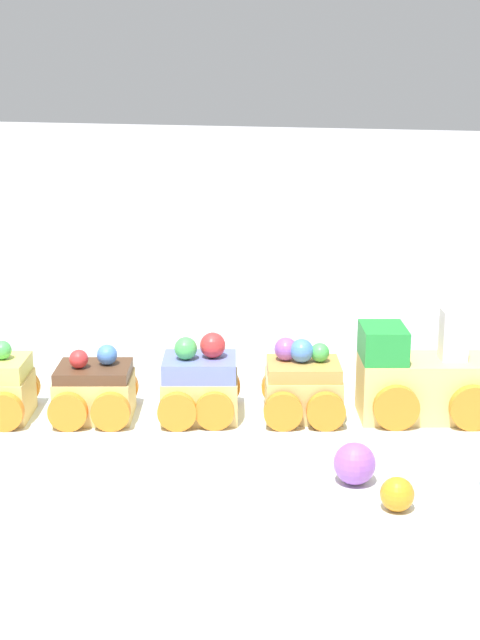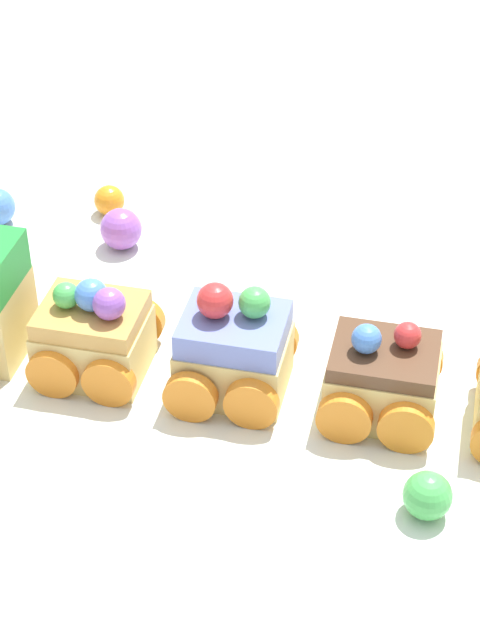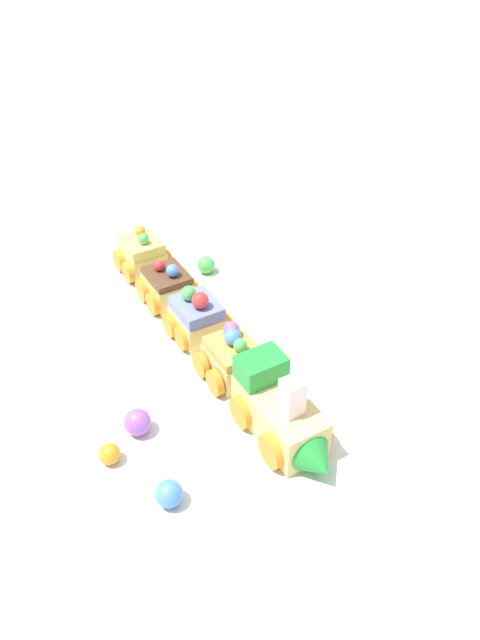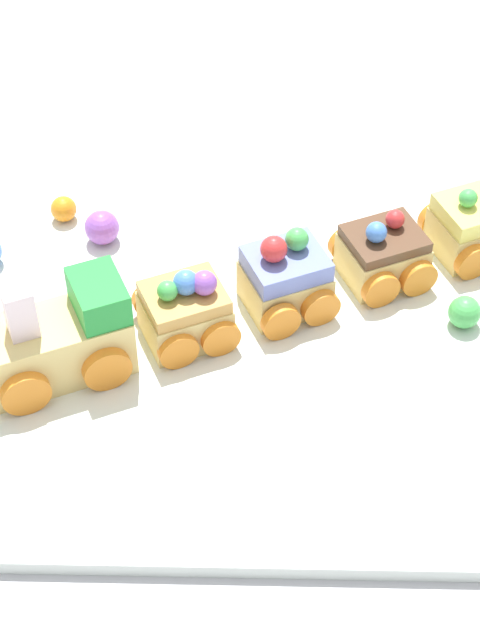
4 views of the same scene
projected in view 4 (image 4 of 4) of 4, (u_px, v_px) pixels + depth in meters
ground_plane at (253, 346)px, 0.81m from camera, size 10.00×10.00×0.00m
display_board at (253, 341)px, 0.80m from camera, size 0.78×0.40×0.01m
cake_train_locomotive at (43, 345)px, 0.75m from camera, size 0.14×0.10×0.09m
cake_car_caramel at (184, 310)px, 0.79m from camera, size 0.08×0.09×0.06m
cake_car_blueberry at (283, 279)px, 0.81m from camera, size 0.08×0.09×0.07m
cake_car_chocolate at (381, 255)px, 0.83m from camera, size 0.08×0.09×0.06m
cake_car_lemon at (471, 226)px, 0.85m from camera, size 0.08×0.09×0.06m
gumball_purple at (100, 227)px, 0.87m from camera, size 0.03×0.03×0.03m
gumball_green at (462, 312)px, 0.80m from camera, size 0.02×0.02×0.02m
gumball_orange at (62, 209)px, 0.89m from camera, size 0.02×0.02×0.02m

